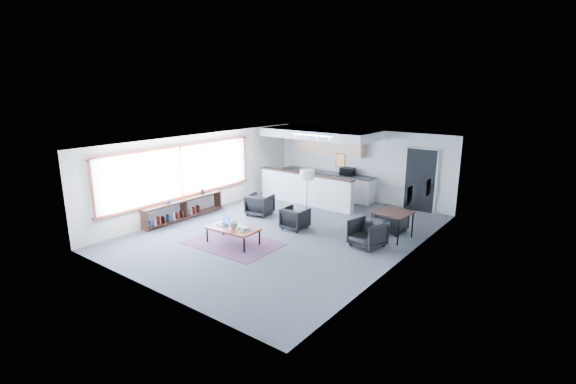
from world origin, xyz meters
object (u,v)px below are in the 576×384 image
Objects in this scene: coffee_table at (233,229)px; floor_lamp at (307,177)px; microwave at (347,171)px; laptop at (224,223)px; dining_table at (393,214)px; dining_chair_near at (367,234)px; ceramic_pot at (233,225)px; book_stack at (244,229)px; armchair_right at (295,217)px; armchair_left at (260,204)px; dining_chair_far at (392,221)px.

floor_lamp reaches higher than coffee_table.
coffee_table is 2.81× the size of microwave.
dining_table is at bearing 50.38° from laptop.
ceramic_pot is at bearing -130.93° from dining_chair_near.
floor_lamp is (0.28, 3.00, 0.82)m from ceramic_pot.
coffee_table is 6.46× the size of ceramic_pot.
ceramic_pot reaches higher than book_stack.
microwave is (-0.41, 3.78, 0.75)m from armchair_right.
book_stack is at bearing -133.68° from dining_table.
armchair_right is 1.44m from floor_lamp.
dining_chair_near is (2.60, -0.95, -1.04)m from floor_lamp.
armchair_left is (-1.49, 2.34, -0.11)m from book_stack.
microwave is at bearing 84.18° from coffee_table.
dining_table is at bearing 1.02° from floor_lamp.
microwave is at bearing -121.83° from armchair_left.
microwave is at bearing 92.97° from floor_lamp.
armchair_right is 2.34m from dining_chair_near.
laptop is at bearing 97.63° from armchair_left.
ceramic_pot is 4.58m from dining_chair_far.
laptop is 4.81m from dining_chair_far.
armchair_right reaches higher than dining_chair_far.
microwave is (-0.17, 5.72, 0.61)m from book_stack.
armchair_right is (0.96, 1.95, -0.16)m from laptop.
dining_chair_near is 1.48m from dining_chair_far.
ceramic_pot is 0.23× the size of dining_table.
coffee_table is 2.09× the size of dining_chair_near.
dining_chair_near is 1.34× the size of microwave.
book_stack is 0.64× the size of microwave.
book_stack is at bearing 82.32° from armchair_right.
dining_chair_near reaches higher than book_stack.
floor_lamp is (0.70, 2.92, 0.86)m from laptop.
book_stack is 4.32m from dining_chair_far.
armchair_right is 1.39× the size of microwave.
armchair_left and dining_table have the same top height.
dining_chair_far is (2.62, 3.44, -0.16)m from book_stack.
coffee_table is at bearing -132.20° from dining_chair_near.
dining_chair_near is at bearing 41.26° from laptop.
armchair_right reaches higher than ceramic_pot.
armchair_left is (-1.12, 2.38, -0.04)m from coffee_table.
microwave is (0.13, 5.80, 0.54)m from ceramic_pot.
armchair_left is 1.77m from armchair_right.
armchair_left is at bearing -171.76° from dining_table.
laptop is 0.36× the size of dining_table.
dining_table is (3.20, 3.00, 0.28)m from coffee_table.
armchair_right is (0.23, 1.94, -0.14)m from book_stack.
ceramic_pot is at bearing -96.09° from microwave.
ceramic_pot is 4.37m from dining_table.
book_stack is 1.95m from armchair_right.
dining_table reaches higher than laptop.
floor_lamp is at bearing 84.72° from ceramic_pot.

